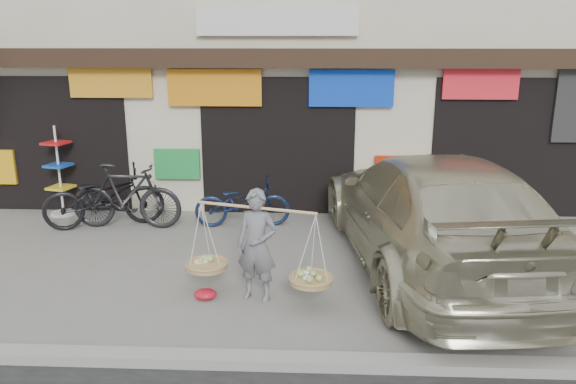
{
  "coord_description": "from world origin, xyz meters",
  "views": [
    {
      "loc": [
        0.68,
        -7.34,
        3.45
      ],
      "look_at": [
        0.32,
        0.9,
        1.15
      ],
      "focal_mm": 35.0,
      "sensor_mm": 36.0,
      "label": 1
    }
  ],
  "objects_px": {
    "bike_0": "(104,197)",
    "bike_2": "(242,202)",
    "bike_1": "(126,196)",
    "suv": "(432,211)",
    "street_vendor": "(257,250)",
    "display_rack": "(60,179)"
  },
  "relations": [
    {
      "from": "bike_2",
      "to": "street_vendor",
      "type": "bearing_deg",
      "value": -176.06
    },
    {
      "from": "bike_0",
      "to": "display_rack",
      "type": "xyz_separation_m",
      "value": [
        -1.12,
        0.69,
        0.15
      ]
    },
    {
      "from": "suv",
      "to": "bike_0",
      "type": "bearing_deg",
      "value": -23.26
    },
    {
      "from": "bike_0",
      "to": "bike_2",
      "type": "height_order",
      "value": "bike_0"
    },
    {
      "from": "street_vendor",
      "to": "display_rack",
      "type": "relative_size",
      "value": 1.12
    },
    {
      "from": "bike_2",
      "to": "display_rack",
      "type": "relative_size",
      "value": 0.99
    },
    {
      "from": "street_vendor",
      "to": "suv",
      "type": "bearing_deg",
      "value": 42.19
    },
    {
      "from": "bike_1",
      "to": "bike_2",
      "type": "bearing_deg",
      "value": -83.96
    },
    {
      "from": "display_rack",
      "to": "bike_0",
      "type": "bearing_deg",
      "value": -31.49
    },
    {
      "from": "bike_1",
      "to": "display_rack",
      "type": "bearing_deg",
      "value": 65.14
    },
    {
      "from": "bike_1",
      "to": "suv",
      "type": "height_order",
      "value": "suv"
    },
    {
      "from": "street_vendor",
      "to": "bike_1",
      "type": "relative_size",
      "value": 0.99
    },
    {
      "from": "bike_0",
      "to": "suv",
      "type": "height_order",
      "value": "suv"
    },
    {
      "from": "bike_0",
      "to": "bike_2",
      "type": "bearing_deg",
      "value": -106.98
    },
    {
      "from": "bike_1",
      "to": "suv",
      "type": "distance_m",
      "value": 5.46
    },
    {
      "from": "bike_0",
      "to": "suv",
      "type": "distance_m",
      "value": 5.9
    },
    {
      "from": "street_vendor",
      "to": "display_rack",
      "type": "bearing_deg",
      "value": 155.91
    },
    {
      "from": "suv",
      "to": "street_vendor",
      "type": "bearing_deg",
      "value": 18.94
    },
    {
      "from": "bike_1",
      "to": "display_rack",
      "type": "distance_m",
      "value": 1.73
    },
    {
      "from": "bike_0",
      "to": "bike_2",
      "type": "xyz_separation_m",
      "value": [
        2.56,
        0.14,
        -0.11
      ]
    },
    {
      "from": "suv",
      "to": "display_rack",
      "type": "height_order",
      "value": "display_rack"
    },
    {
      "from": "street_vendor",
      "to": "bike_2",
      "type": "height_order",
      "value": "street_vendor"
    }
  ]
}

